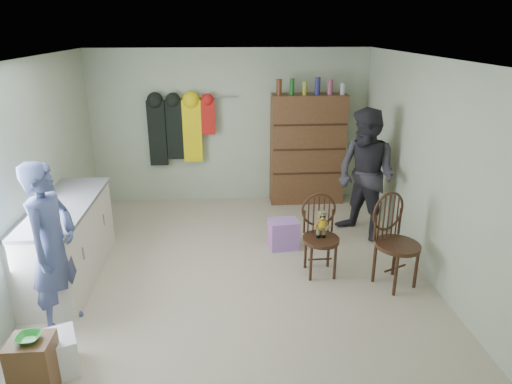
{
  "coord_description": "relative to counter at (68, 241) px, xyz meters",
  "views": [
    {
      "loc": [
        -0.12,
        -4.9,
        2.83
      ],
      "look_at": [
        0.25,
        0.2,
        0.95
      ],
      "focal_mm": 32.0,
      "sensor_mm": 36.0,
      "label": 1
    }
  ],
  "objects": [
    {
      "name": "striped_bag",
      "position": [
        2.6,
        0.59,
        -0.28
      ],
      "size": [
        0.4,
        0.33,
        0.39
      ],
      "primitive_type": "cube",
      "rotation": [
        0.0,
        0.0,
        0.11
      ],
      "color": "#E572CA",
      "rests_on": "ground"
    },
    {
      "name": "bowl",
      "position": [
        0.25,
        -1.8,
        0.03
      ],
      "size": [
        0.19,
        0.19,
        0.05
      ],
      "primitive_type": "imported",
      "color": "green",
      "rests_on": "stool"
    },
    {
      "name": "person_right",
      "position": [
        3.75,
        0.87,
        0.44
      ],
      "size": [
        1.06,
        1.12,
        1.81
      ],
      "primitive_type": "imported",
      "rotation": [
        0.0,
        0.0,
        -0.98
      ],
      "color": "#2D2B33",
      "rests_on": "ground"
    },
    {
      "name": "counter",
      "position": [
        0.0,
        0.0,
        0.0
      ],
      "size": [
        0.64,
        1.86,
        0.94
      ],
      "color": "silver",
      "rests_on": "ground"
    },
    {
      "name": "dresser",
      "position": [
        3.2,
        2.3,
        0.44
      ],
      "size": [
        1.2,
        0.39,
        2.07
      ],
      "color": "brown",
      "rests_on": "ground"
    },
    {
      "name": "chair_far",
      "position": [
        3.72,
        -0.38,
        0.11
      ],
      "size": [
        0.64,
        0.64,
        1.08
      ],
      "rotation": [
        0.0,
        0.0,
        0.45
      ],
      "color": "#3E2315",
      "rests_on": "ground"
    },
    {
      "name": "room_walls",
      "position": [
        1.95,
        0.53,
        1.11
      ],
      "size": [
        5.0,
        5.0,
        5.0
      ],
      "color": "#B4C1A2",
      "rests_on": "ground"
    },
    {
      "name": "plastic_tub",
      "position": [
        0.34,
        -1.6,
        -0.3
      ],
      "size": [
        0.46,
        0.45,
        0.34
      ],
      "primitive_type": "cube",
      "rotation": [
        0.0,
        0.0,
        0.39
      ],
      "color": "white",
      "rests_on": "ground"
    },
    {
      "name": "chair_front",
      "position": [
        2.94,
        -0.07,
        0.07
      ],
      "size": [
        0.45,
        0.45,
        0.97
      ],
      "rotation": [
        0.0,
        0.0,
        0.04
      ],
      "color": "#3E2315",
      "rests_on": "ground"
    },
    {
      "name": "stool",
      "position": [
        0.25,
        -1.8,
        -0.23
      ],
      "size": [
        0.34,
        0.29,
        0.48
      ],
      "primitive_type": "cube",
      "color": "brown",
      "rests_on": "ground"
    },
    {
      "name": "ground_plane",
      "position": [
        1.95,
        0.0,
        -0.47
      ],
      "size": [
        5.0,
        5.0,
        0.0
      ],
      "primitive_type": "plane",
      "color": "beige",
      "rests_on": "ground"
    },
    {
      "name": "person_left",
      "position": [
        0.19,
        -0.91,
        0.38
      ],
      "size": [
        0.53,
        0.69,
        1.7
      ],
      "primitive_type": "imported",
      "rotation": [
        0.0,
        0.0,
        1.36
      ],
      "color": "#444F7E",
      "rests_on": "ground"
    },
    {
      "name": "coat_rack",
      "position": [
        1.12,
        2.38,
        0.78
      ],
      "size": [
        1.42,
        0.12,
        1.09
      ],
      "color": "#99999E",
      "rests_on": "ground"
    }
  ]
}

